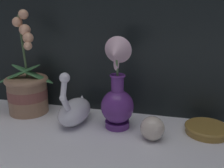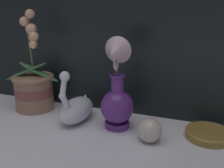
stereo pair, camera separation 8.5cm
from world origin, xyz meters
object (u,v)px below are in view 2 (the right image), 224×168
(blue_vase, at_px, (117,95))
(glass_sphere, at_px, (150,130))
(swan_figurine, at_px, (76,108))
(amber_dish, at_px, (208,133))
(orchid_potted_plant, at_px, (34,87))

(blue_vase, distance_m, glass_sphere, 0.16)
(swan_figurine, height_order, amber_dish, swan_figurine)
(orchid_potted_plant, height_order, blue_vase, orchid_potted_plant)
(swan_figurine, xyz_separation_m, amber_dish, (0.44, 0.03, -0.03))
(blue_vase, distance_m, amber_dish, 0.31)
(orchid_potted_plant, distance_m, swan_figurine, 0.22)
(orchid_potted_plant, relative_size, swan_figurine, 1.93)
(swan_figurine, xyz_separation_m, blue_vase, (0.15, -0.00, 0.07))
(blue_vase, xyz_separation_m, amber_dish, (0.29, 0.03, -0.10))
(orchid_potted_plant, distance_m, blue_vase, 0.36)
(blue_vase, bearing_deg, orchid_potted_plant, 172.74)
(blue_vase, relative_size, glass_sphere, 4.10)
(blue_vase, xyz_separation_m, glass_sphere, (0.12, -0.05, -0.08))
(blue_vase, bearing_deg, amber_dish, 6.52)
(orchid_potted_plant, relative_size, amber_dish, 2.70)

